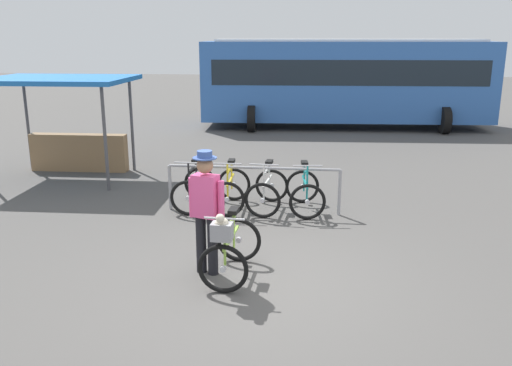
% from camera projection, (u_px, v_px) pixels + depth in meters
% --- Properties ---
extents(ground_plane, '(80.00, 80.00, 0.00)m').
position_uv_depth(ground_plane, '(259.00, 283.00, 7.16)').
color(ground_plane, '#514F4C').
extents(bike_rack_rail, '(3.21, 0.07, 0.88)m').
position_uv_depth(bike_rack_rail, '(253.00, 178.00, 9.87)').
color(bike_rack_rail, '#99999E').
rests_on(bike_rack_rail, ground).
extents(racked_bike_black, '(0.67, 1.09, 0.97)m').
position_uv_depth(racked_bike_black, '(194.00, 189.00, 10.25)').
color(racked_bike_black, black).
rests_on(racked_bike_black, ground).
extents(racked_bike_yellow, '(0.69, 1.11, 0.97)m').
position_uv_depth(racked_bike_yellow, '(231.00, 190.00, 10.17)').
color(racked_bike_yellow, black).
rests_on(racked_bike_yellow, ground).
extents(racked_bike_white, '(0.74, 1.14, 0.97)m').
position_uv_depth(racked_bike_white, '(267.00, 191.00, 10.10)').
color(racked_bike_white, black).
rests_on(racked_bike_white, ground).
extents(racked_bike_teal, '(0.79, 1.16, 0.97)m').
position_uv_depth(racked_bike_teal, '(305.00, 192.00, 10.02)').
color(racked_bike_teal, black).
rests_on(racked_bike_teal, ground).
extents(featured_bicycle, '(0.71, 1.22, 1.09)m').
position_uv_depth(featured_bicycle, '(229.00, 246.00, 7.12)').
color(featured_bicycle, black).
rests_on(featured_bicycle, ground).
extents(person_with_featured_bike, '(0.51, 0.32, 1.72)m').
position_uv_depth(person_with_featured_bike, '(206.00, 208.00, 7.22)').
color(person_with_featured_bike, black).
rests_on(person_with_featured_bike, ground).
extents(bus_distant, '(10.12, 3.77, 3.08)m').
position_uv_depth(bus_distant, '(345.00, 78.00, 19.09)').
color(bus_distant, '#3366B7').
rests_on(bus_distant, ground).
extents(market_stall, '(3.17, 2.39, 2.30)m').
position_uv_depth(market_stall, '(69.00, 116.00, 12.40)').
color(market_stall, '#4C4C51').
rests_on(market_stall, ground).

